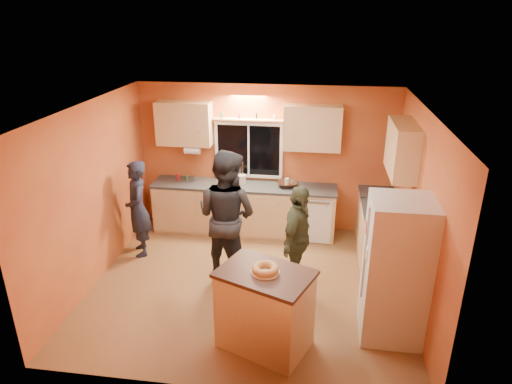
% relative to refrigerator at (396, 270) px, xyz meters
% --- Properties ---
extents(ground, '(4.50, 4.50, 0.00)m').
position_rel_refrigerator_xyz_m(ground, '(-1.89, 0.80, -0.90)').
color(ground, brown).
rests_on(ground, ground).
extents(room_shell, '(4.54, 4.04, 2.61)m').
position_rel_refrigerator_xyz_m(room_shell, '(-1.77, 1.21, 0.72)').
color(room_shell, '#CC6F34').
rests_on(room_shell, ground).
extents(back_counter, '(4.23, 0.62, 0.90)m').
position_rel_refrigerator_xyz_m(back_counter, '(-1.88, 2.50, -0.45)').
color(back_counter, tan).
rests_on(back_counter, ground).
extents(right_counter, '(0.62, 1.84, 0.90)m').
position_rel_refrigerator_xyz_m(right_counter, '(0.06, 1.30, -0.45)').
color(right_counter, tan).
rests_on(right_counter, ground).
extents(refrigerator, '(0.72, 0.70, 1.80)m').
position_rel_refrigerator_xyz_m(refrigerator, '(0.00, 0.00, 0.00)').
color(refrigerator, silver).
rests_on(refrigerator, ground).
extents(island, '(1.23, 1.05, 1.01)m').
position_rel_refrigerator_xyz_m(island, '(-1.50, -0.43, -0.39)').
color(island, tan).
rests_on(island, ground).
extents(bundt_pastry, '(0.31, 0.31, 0.09)m').
position_rel_refrigerator_xyz_m(bundt_pastry, '(-1.50, -0.43, 0.15)').
color(bundt_pastry, tan).
rests_on(bundt_pastry, island).
extents(person_left, '(0.60, 0.69, 1.59)m').
position_rel_refrigerator_xyz_m(person_left, '(-3.79, 1.49, -0.11)').
color(person_left, black).
rests_on(person_left, ground).
extents(person_center, '(1.18, 1.06, 1.98)m').
position_rel_refrigerator_xyz_m(person_center, '(-2.24, 1.03, 0.09)').
color(person_center, black).
rests_on(person_center, ground).
extents(person_right, '(0.61, 0.99, 1.57)m').
position_rel_refrigerator_xyz_m(person_right, '(-1.20, 0.82, -0.11)').
color(person_right, '#2F3421').
rests_on(person_right, ground).
extents(mixing_bowl, '(0.39, 0.39, 0.09)m').
position_rel_refrigerator_xyz_m(mixing_bowl, '(-1.48, 2.54, 0.04)').
color(mixing_bowl, black).
rests_on(mixing_bowl, back_counter).
extents(utensil_crock, '(0.14, 0.14, 0.17)m').
position_rel_refrigerator_xyz_m(utensil_crock, '(-2.28, 2.53, 0.09)').
color(utensil_crock, beige).
rests_on(utensil_crock, back_counter).
extents(potted_plant, '(0.30, 0.27, 0.29)m').
position_rel_refrigerator_xyz_m(potted_plant, '(0.13, 0.50, 0.14)').
color(potted_plant, gray).
rests_on(potted_plant, right_counter).
extents(red_box, '(0.16, 0.12, 0.07)m').
position_rel_refrigerator_xyz_m(red_box, '(0.13, 2.07, 0.04)').
color(red_box, '#B41B20').
rests_on(red_box, right_counter).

